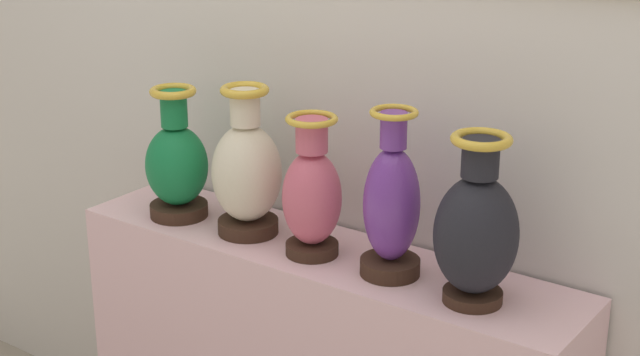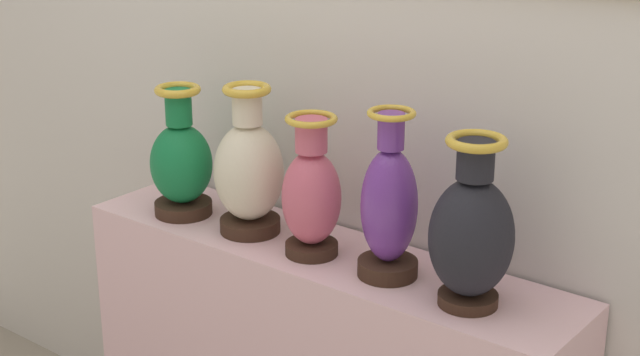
% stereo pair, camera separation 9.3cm
% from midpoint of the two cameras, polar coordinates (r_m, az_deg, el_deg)
% --- Properties ---
extents(back_wall, '(4.05, 0.14, 2.77)m').
position_cam_midpoint_polar(back_wall, '(2.44, 4.28, 8.85)').
color(back_wall, silver).
rests_on(back_wall, ground_plane).
extents(vase_emerald, '(0.17, 0.17, 0.36)m').
position_cam_midpoint_polar(vase_emerald, '(2.62, -7.24, 0.92)').
color(vase_emerald, '#382319').
rests_on(vase_emerald, display_shelf).
extents(vase_ivory, '(0.18, 0.18, 0.40)m').
position_cam_midpoint_polar(vase_ivory, '(2.48, -3.18, 0.41)').
color(vase_ivory, '#382319').
rests_on(vase_ivory, display_shelf).
extents(vase_rose, '(0.15, 0.15, 0.36)m').
position_cam_midpoint_polar(vase_rose, '(2.34, 0.68, -0.99)').
color(vase_rose, '#382319').
rests_on(vase_rose, display_shelf).
extents(vase_violet, '(0.14, 0.14, 0.41)m').
position_cam_midpoint_polar(vase_violet, '(2.23, 5.31, -1.76)').
color(vase_violet, '#382319').
rests_on(vase_violet, display_shelf).
extents(vase_onyx, '(0.19, 0.19, 0.39)m').
position_cam_midpoint_polar(vase_onyx, '(2.11, 10.23, -3.26)').
color(vase_onyx, '#382319').
rests_on(vase_onyx, display_shelf).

